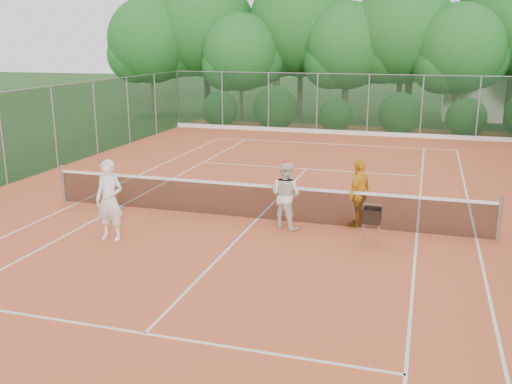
% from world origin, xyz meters
% --- Properties ---
extents(ground, '(120.00, 120.00, 0.00)m').
position_xyz_m(ground, '(0.00, 0.00, 0.00)').
color(ground, '#1F4016').
rests_on(ground, ground).
extents(clay_court, '(18.00, 36.00, 0.02)m').
position_xyz_m(clay_court, '(0.00, 0.00, 0.01)').
color(clay_court, '#D85C31').
rests_on(clay_court, ground).
extents(club_building, '(8.00, 5.00, 3.00)m').
position_xyz_m(club_building, '(9.00, 24.00, 1.50)').
color(club_building, beige).
rests_on(club_building, ground).
extents(tennis_net, '(11.97, 0.10, 1.10)m').
position_xyz_m(tennis_net, '(0.00, 0.00, 0.53)').
color(tennis_net, gray).
rests_on(tennis_net, clay_court).
extents(player_white, '(0.70, 0.46, 1.93)m').
position_xyz_m(player_white, '(-2.89, -2.49, 0.98)').
color(player_white, white).
rests_on(player_white, clay_court).
extents(player_center_grp, '(1.01, 0.91, 1.74)m').
position_xyz_m(player_center_grp, '(0.88, -0.46, 0.88)').
color(player_center_grp, silver).
rests_on(player_center_grp, clay_court).
extents(player_yellow, '(0.71, 1.10, 1.75)m').
position_xyz_m(player_yellow, '(2.63, 0.20, 0.89)').
color(player_yellow, gold).
rests_on(player_yellow, clay_court).
extents(ball_hopper, '(0.40, 0.40, 0.91)m').
position_xyz_m(ball_hopper, '(3.10, -1.21, 0.74)').
color(ball_hopper, gray).
rests_on(ball_hopper, clay_court).
extents(stray_ball_a, '(0.07, 0.07, 0.07)m').
position_xyz_m(stray_ball_a, '(-0.60, 9.18, 0.05)').
color(stray_ball_a, gold).
rests_on(stray_ball_a, clay_court).
extents(stray_ball_b, '(0.07, 0.07, 0.07)m').
position_xyz_m(stray_ball_b, '(-1.68, 11.65, 0.05)').
color(stray_ball_b, '#B4D431').
rests_on(stray_ball_b, clay_court).
extents(stray_ball_c, '(0.07, 0.07, 0.07)m').
position_xyz_m(stray_ball_c, '(2.76, 8.66, 0.05)').
color(stray_ball_c, '#D2E034').
rests_on(stray_ball_c, clay_court).
extents(court_markings, '(11.03, 23.83, 0.01)m').
position_xyz_m(court_markings, '(0.00, 0.00, 0.02)').
color(court_markings, white).
rests_on(court_markings, clay_court).
extents(fence_back, '(18.07, 0.07, 3.00)m').
position_xyz_m(fence_back, '(0.00, 15.00, 1.52)').
color(fence_back, '#19381E').
rests_on(fence_back, clay_court).
extents(tropical_treeline, '(32.10, 8.49, 15.03)m').
position_xyz_m(tropical_treeline, '(1.43, 20.22, 5.11)').
color(tropical_treeline, brown).
rests_on(tropical_treeline, ground).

